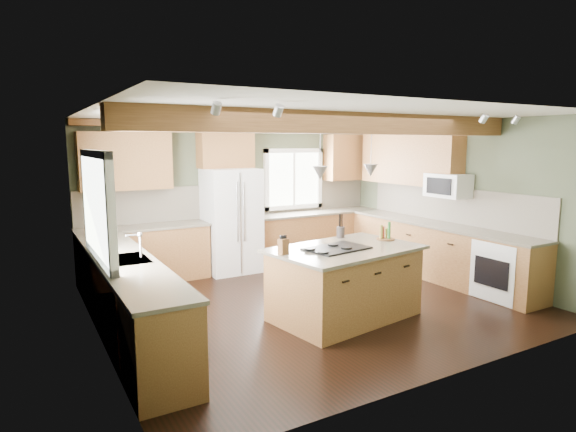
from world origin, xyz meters
TOP-DOWN VIEW (x-y plane):
  - floor at (0.00, 0.00)m, footprint 5.60×5.60m
  - ceiling at (0.00, 0.00)m, footprint 5.60×5.60m
  - wall_back at (0.00, 2.50)m, footprint 5.60×0.00m
  - wall_left at (-2.80, 0.00)m, footprint 0.00×5.00m
  - wall_right at (2.80, 0.00)m, footprint 0.00×5.00m
  - ceiling_beam at (0.00, -0.70)m, footprint 5.55×0.26m
  - soffit_trim at (0.00, 2.40)m, footprint 5.55×0.20m
  - backsplash_back at (0.00, 2.48)m, footprint 5.58×0.03m
  - backsplash_right at (2.78, 0.05)m, footprint 0.03×3.70m
  - base_cab_back_left at (-1.79, 2.20)m, footprint 2.02×0.60m
  - counter_back_left at (-1.79, 2.20)m, footprint 2.06×0.64m
  - base_cab_back_right at (1.49, 2.20)m, footprint 2.62×0.60m
  - counter_back_right at (1.49, 2.20)m, footprint 2.66×0.64m
  - base_cab_left at (-2.50, 0.05)m, footprint 0.60×3.70m
  - counter_left at (-2.50, 0.05)m, footprint 0.64×3.74m
  - base_cab_right at (2.50, 0.05)m, footprint 0.60×3.70m
  - counter_right at (2.50, 0.05)m, footprint 0.64×3.74m
  - upper_cab_back_left at (-1.99, 2.33)m, footprint 1.40×0.35m
  - upper_cab_over_fridge at (-0.30, 2.33)m, footprint 0.96×0.35m
  - upper_cab_right at (2.62, 0.90)m, footprint 0.35×2.20m
  - upper_cab_back_corner at (2.30, 2.33)m, footprint 0.90×0.35m
  - window_left at (-2.78, 0.05)m, footprint 0.04×1.60m
  - window_back at (1.15, 2.48)m, footprint 1.10×0.04m
  - sink at (-2.50, 0.05)m, footprint 0.50×0.65m
  - faucet at (-2.32, 0.05)m, footprint 0.02×0.02m
  - dishwasher at (-2.49, -1.25)m, footprint 0.60×0.60m
  - oven at (2.49, -1.25)m, footprint 0.60×0.72m
  - microwave at (2.58, -0.05)m, footprint 0.40×0.70m
  - pendant_left at (-0.38, -0.77)m, footprint 0.18×0.18m
  - pendant_right at (0.49, -0.63)m, footprint 0.18×0.18m
  - refrigerator at (-0.30, 2.12)m, footprint 0.90×0.74m
  - island at (0.05, -0.70)m, footprint 1.92×1.34m
  - island_top at (0.05, -0.70)m, footprint 2.05×1.48m
  - cooktop at (-0.09, -0.72)m, footprint 0.84×0.62m
  - knife_block at (-0.81, -0.64)m, footprint 0.13×0.11m
  - utensil_crock at (0.39, -0.14)m, footprint 0.12×0.12m
  - bottle_tray at (0.84, -0.56)m, footprint 0.34×0.34m

SIDE VIEW (x-z plane):
  - floor at x=0.00m, z-range 0.00..0.00m
  - dishwasher at x=-2.49m, z-range 0.01..0.85m
  - oven at x=2.49m, z-range 0.01..0.85m
  - base_cab_back_left at x=-1.79m, z-range 0.00..0.88m
  - base_cab_back_right at x=1.49m, z-range 0.00..0.88m
  - base_cab_left at x=-2.50m, z-range 0.00..0.88m
  - base_cab_right at x=2.50m, z-range 0.00..0.88m
  - island at x=0.05m, z-range 0.00..0.88m
  - counter_back_left at x=-1.79m, z-range 0.88..0.92m
  - counter_back_right at x=1.49m, z-range 0.88..0.92m
  - counter_left at x=-2.50m, z-range 0.88..0.92m
  - counter_right at x=2.50m, z-range 0.88..0.92m
  - refrigerator at x=-0.30m, z-range 0.00..1.80m
  - island_top at x=0.05m, z-range 0.88..0.92m
  - sink at x=-2.50m, z-range 0.89..0.92m
  - cooktop at x=-0.09m, z-range 0.92..0.94m
  - utensil_crock at x=0.39m, z-range 0.92..1.07m
  - knife_block at x=-0.81m, z-range 0.92..1.11m
  - bottle_tray at x=0.84m, z-range 0.92..1.15m
  - faucet at x=-2.32m, z-range 0.91..1.19m
  - backsplash_back at x=0.00m, z-range 0.92..1.50m
  - backsplash_right at x=2.78m, z-range 0.92..1.50m
  - wall_back at x=0.00m, z-range -1.50..4.10m
  - wall_left at x=-2.80m, z-range -1.20..3.80m
  - wall_right at x=2.80m, z-range -1.20..3.80m
  - window_back at x=1.15m, z-range 1.05..2.05m
  - window_left at x=-2.78m, z-range 1.02..2.08m
  - microwave at x=2.58m, z-range 1.36..1.74m
  - pendant_left at x=-0.38m, z-range 1.80..1.96m
  - pendant_right at x=0.49m, z-range 1.80..1.96m
  - upper_cab_back_left at x=-1.99m, z-range 1.50..2.40m
  - upper_cab_right at x=2.62m, z-range 1.50..2.40m
  - upper_cab_back_corner at x=2.30m, z-range 1.50..2.40m
  - upper_cab_over_fridge at x=-0.30m, z-range 1.80..2.50m
  - ceiling_beam at x=0.00m, z-range 2.34..2.60m
  - soffit_trim at x=0.00m, z-range 2.49..2.59m
  - ceiling at x=0.00m, z-range 2.60..2.60m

